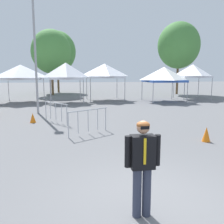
% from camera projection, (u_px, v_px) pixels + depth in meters
% --- Properties ---
extents(ground_plane, '(140.00, 140.00, 0.00)m').
position_uv_depth(ground_plane, '(147.00, 199.00, 5.00)').
color(ground_plane, slate).
extents(canopy_tent_behind_center, '(3.76, 3.76, 3.39)m').
position_uv_depth(canopy_tent_behind_center, '(21.00, 72.00, 21.67)').
color(canopy_tent_behind_center, '#9E9EA3').
rests_on(canopy_tent_behind_center, ground).
extents(canopy_tent_behind_left, '(3.08, 3.08, 3.56)m').
position_uv_depth(canopy_tent_behind_left, '(66.00, 71.00, 21.44)').
color(canopy_tent_behind_left, '#9E9EA3').
rests_on(canopy_tent_behind_left, ground).
extents(canopy_tent_far_left, '(3.50, 3.50, 3.53)m').
position_uv_depth(canopy_tent_far_left, '(105.00, 71.00, 23.32)').
color(canopy_tent_far_left, '#9E9EA3').
rests_on(canopy_tent_far_left, ground).
extents(canopy_tent_center, '(3.37, 3.37, 3.21)m').
position_uv_depth(canopy_tent_center, '(164.00, 75.00, 22.28)').
color(canopy_tent_center, '#9E9EA3').
rests_on(canopy_tent_center, ground).
extents(canopy_tent_far_right, '(3.08, 3.08, 3.53)m').
position_uv_depth(canopy_tent_far_right, '(193.00, 71.00, 24.36)').
color(canopy_tent_far_right, '#9E9EA3').
rests_on(canopy_tent_far_right, ground).
extents(person_foreground, '(0.65, 0.26, 1.78)m').
position_uv_depth(person_foreground, '(142.00, 162.00, 4.26)').
color(person_foreground, '#33384C').
rests_on(person_foreground, ground).
extents(light_pole_near_lift, '(0.36, 0.36, 7.63)m').
position_uv_depth(light_pole_near_lift, '(35.00, 45.00, 15.20)').
color(light_pole_near_lift, '#9E9EA3').
rests_on(light_pole_near_lift, ground).
extents(tree_behind_tents_right, '(5.18, 5.18, 8.91)m').
position_uv_depth(tree_behind_tents_right, '(179.00, 45.00, 29.93)').
color(tree_behind_tents_right, brown).
rests_on(tree_behind_tents_right, ground).
extents(tree_behind_tents_center, '(4.98, 4.98, 8.30)m').
position_uv_depth(tree_behind_tents_center, '(57.00, 52.00, 32.68)').
color(tree_behind_tents_center, brown).
rests_on(tree_behind_tents_center, ground).
extents(tree_behind_tents_left, '(4.71, 4.71, 7.76)m').
position_uv_depth(tree_behind_tents_left, '(51.00, 52.00, 28.59)').
color(tree_behind_tents_left, brown).
rests_on(tree_behind_tents_left, ground).
extents(crowd_barrier_by_lift, '(1.28, 1.72, 1.08)m').
position_uv_depth(crowd_barrier_by_lift, '(56.00, 109.00, 12.77)').
color(crowd_barrier_by_lift, '#B7BABF').
rests_on(crowd_barrier_by_lift, ground).
extents(crowd_barrier_mid_lot, '(1.79, 1.18, 1.08)m').
position_uv_depth(crowd_barrier_mid_lot, '(88.00, 117.00, 10.30)').
color(crowd_barrier_mid_lot, '#B7BABF').
rests_on(crowd_barrier_mid_lot, ground).
extents(traffic_cone_lot_center, '(0.32, 0.32, 0.57)m').
position_uv_depth(traffic_cone_lot_center, '(206.00, 134.00, 9.22)').
color(traffic_cone_lot_center, orange).
rests_on(traffic_cone_lot_center, ground).
extents(traffic_cone_near_barrier, '(0.32, 0.32, 0.51)m').
position_uv_depth(traffic_cone_near_barrier, '(33.00, 118.00, 12.80)').
color(traffic_cone_near_barrier, orange).
rests_on(traffic_cone_near_barrier, ground).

